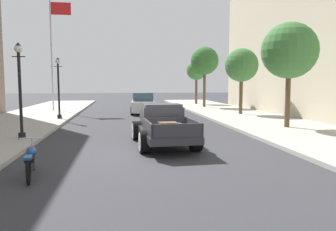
% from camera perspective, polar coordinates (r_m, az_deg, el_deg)
% --- Properties ---
extents(ground_plane, '(140.00, 140.00, 0.00)m').
position_cam_1_polar(ground_plane, '(11.85, -2.19, -6.04)').
color(ground_plane, '#333338').
extents(hotrod_truck_gunmetal, '(2.36, 5.01, 1.58)m').
position_cam_1_polar(hotrod_truck_gunmetal, '(12.96, -0.97, -1.65)').
color(hotrod_truck_gunmetal, '#333338').
rests_on(hotrod_truck_gunmetal, ground).
extents(motorcycle_parked, '(0.65, 2.10, 0.93)m').
position_cam_1_polar(motorcycle_parked, '(9.22, -22.63, -7.05)').
color(motorcycle_parked, black).
rests_on(motorcycle_parked, ground).
extents(car_background_white, '(2.07, 4.40, 1.65)m').
position_cam_1_polar(car_background_white, '(25.97, -4.32, 2.02)').
color(car_background_white, silver).
rests_on(car_background_white, ground).
extents(street_lamp_near, '(0.50, 0.32, 3.85)m').
position_cam_1_polar(street_lamp_near, '(14.48, -24.25, 5.09)').
color(street_lamp_near, black).
rests_on(street_lamp_near, sidewalk_left).
extents(street_lamp_far, '(0.50, 0.32, 3.85)m').
position_cam_1_polar(street_lamp_far, '(21.99, -18.41, 5.32)').
color(street_lamp_far, black).
rests_on(street_lamp_far, sidewalk_left).
extents(flagpole, '(1.74, 0.16, 9.16)m').
position_cam_1_polar(flagpole, '(29.51, -19.11, 11.89)').
color(flagpole, '#B2B2B7').
rests_on(flagpole, sidewalk_left).
extents(street_tree_nearest, '(2.82, 2.82, 5.29)m').
position_cam_1_polar(street_tree_nearest, '(17.96, 20.25, 10.43)').
color(street_tree_nearest, brown).
rests_on(street_tree_nearest, sidewalk_right).
extents(street_tree_second, '(2.41, 2.41, 4.74)m').
position_cam_1_polar(street_tree_second, '(24.70, 12.59, 8.43)').
color(street_tree_second, brown).
rests_on(street_tree_second, sidewalk_right).
extents(street_tree_third, '(2.61, 2.61, 5.64)m').
position_cam_1_polar(street_tree_third, '(31.50, 6.36, 9.35)').
color(street_tree_third, brown).
rests_on(street_tree_third, sidewalk_right).
extents(street_tree_farthest, '(2.14, 2.14, 4.71)m').
position_cam_1_polar(street_tree_farthest, '(36.04, 4.93, 7.76)').
color(street_tree_farthest, brown).
rests_on(street_tree_farthest, sidewalk_right).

